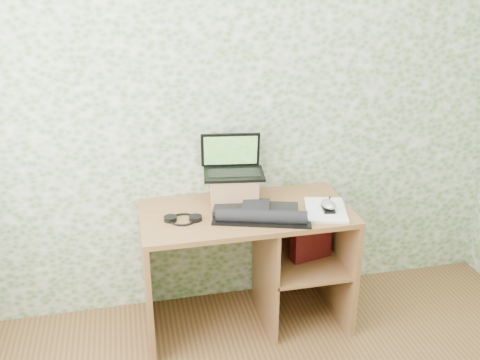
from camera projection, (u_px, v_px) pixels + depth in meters
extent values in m
plane|color=silver|center=(234.00, 103.00, 3.12)|extent=(3.50, 0.00, 3.50)
cube|color=brown|center=(246.00, 213.00, 3.06)|extent=(1.20, 0.60, 0.03)
cube|color=brown|center=(147.00, 281.00, 3.08)|extent=(0.03, 0.60, 0.72)
cube|color=brown|center=(337.00, 258.00, 3.32)|extent=(0.03, 0.60, 0.72)
cube|color=brown|center=(265.00, 267.00, 3.23)|extent=(0.02, 0.56, 0.72)
cube|color=brown|center=(302.00, 260.00, 3.26)|extent=(0.46, 0.56, 0.02)
cube|color=brown|center=(289.00, 240.00, 3.53)|extent=(0.48, 0.02, 0.72)
cube|color=#A47649|center=(234.00, 188.00, 3.14)|extent=(0.30, 0.27, 0.16)
cube|color=black|center=(234.00, 174.00, 3.11)|extent=(0.38, 0.28, 0.02)
cube|color=black|center=(234.00, 173.00, 3.10)|extent=(0.31, 0.17, 0.00)
cube|color=black|center=(230.00, 150.00, 3.15)|extent=(0.35, 0.10, 0.22)
cube|color=#2D621C|center=(231.00, 151.00, 3.15)|extent=(0.32, 0.09, 0.18)
cube|color=black|center=(256.00, 210.00, 3.02)|extent=(0.50, 0.31, 0.04)
cube|color=black|center=(256.00, 208.00, 3.01)|extent=(0.19, 0.19, 0.06)
cylinder|color=black|center=(261.00, 216.00, 2.90)|extent=(0.50, 0.22, 0.08)
cube|color=black|center=(262.00, 222.00, 2.91)|extent=(0.55, 0.26, 0.01)
torus|color=black|center=(183.00, 219.00, 2.94)|extent=(0.17, 0.17, 0.01)
cylinder|color=black|center=(170.00, 219.00, 2.93)|extent=(0.07, 0.07, 0.03)
cylinder|color=black|center=(195.00, 218.00, 2.94)|extent=(0.07, 0.07, 0.03)
cube|color=white|center=(326.00, 210.00, 3.05)|extent=(0.30, 0.36, 0.01)
ellipsoid|color=#BBBBBE|center=(328.00, 206.00, 3.02)|extent=(0.10, 0.13, 0.04)
cylinder|color=black|center=(329.00, 202.00, 3.11)|extent=(0.08, 0.15, 0.01)
cube|color=maroon|center=(311.00, 236.00, 3.21)|extent=(0.26, 0.13, 0.30)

